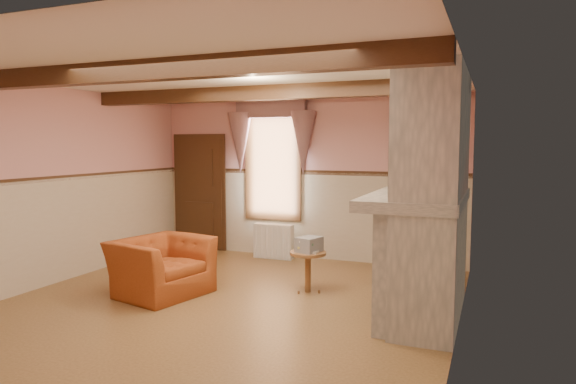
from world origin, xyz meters
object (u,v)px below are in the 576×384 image
at_px(side_table, 308,272).
at_px(oil_lamp, 424,179).
at_px(radiator, 274,241).
at_px(mantel_clock, 426,180).
at_px(bowl, 416,191).
at_px(armchair, 161,267).

bearing_deg(side_table, oil_lamp, 6.15).
height_order(radiator, mantel_clock, mantel_clock).
xyz_separation_m(side_table, mantel_clock, (1.47, 0.41, 1.25)).
bearing_deg(side_table, bowl, -17.83).
bearing_deg(radiator, mantel_clock, -25.94).
relative_size(side_table, mantel_clock, 2.29).
height_order(armchair, radiator, armchair).
distance_m(side_table, radiator, 2.12).
relative_size(armchair, oil_lamp, 4.09).
bearing_deg(mantel_clock, bowl, -90.00).
height_order(armchair, mantel_clock, mantel_clock).
relative_size(armchair, bowl, 3.39).
relative_size(radiator, bowl, 2.07).
xyz_separation_m(radiator, mantel_clock, (2.72, -1.30, 1.22)).
bearing_deg(side_table, mantel_clock, 15.72).
bearing_deg(mantel_clock, armchair, -158.95).
relative_size(side_table, bowl, 1.63).
height_order(side_table, oil_lamp, oil_lamp).
height_order(radiator, bowl, bowl).
bearing_deg(side_table, radiator, 126.18).
distance_m(armchair, oil_lamp, 3.59).
bearing_deg(oil_lamp, radiator, 150.32).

